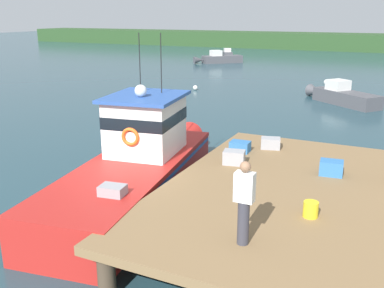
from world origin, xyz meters
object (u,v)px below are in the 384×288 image
(main_fishing_boat, at_px, (139,164))
(deckhand_by_the_boat, at_px, (244,201))
(moored_boat_outer_mooring, at_px, (342,96))
(moored_boat_off_the_point, at_px, (219,59))
(bait_bucket, at_px, (311,209))
(moored_boat_mid_harbor, at_px, (227,53))
(mooring_buoy_channel_marker, at_px, (195,88))
(crate_stack_near_edge, at_px, (240,147))
(crate_stack_mid_dock, at_px, (331,168))
(crate_single_far, at_px, (271,143))
(mooring_buoy_outer, at_px, (143,133))
(crate_single_by_cleat, at_px, (234,157))
(mooring_buoy_inshore, at_px, (327,82))

(main_fishing_boat, distance_m, deckhand_by_the_boat, 5.76)
(moored_boat_outer_mooring, height_order, moored_boat_off_the_point, moored_boat_off_the_point)
(main_fishing_boat, bearing_deg, bait_bucket, -18.00)
(deckhand_by_the_boat, distance_m, moored_boat_mid_harbor, 50.78)
(bait_bucket, relative_size, mooring_buoy_channel_marker, 0.98)
(crate_stack_near_edge, xyz_separation_m, moored_boat_mid_harbor, (-16.65, 41.82, -1.00))
(crate_stack_mid_dock, xyz_separation_m, moored_boat_outer_mooring, (-1.83, 16.58, -0.91))
(deckhand_by_the_boat, bearing_deg, moored_boat_mid_harbor, 111.53)
(bait_bucket, bearing_deg, deckhand_by_the_boat, -118.52)
(crate_stack_near_edge, height_order, bait_bucket, bait_bucket)
(crate_single_far, bearing_deg, mooring_buoy_outer, 156.27)
(crate_single_far, height_order, crate_single_by_cleat, crate_single_by_cleat)
(crate_single_far, distance_m, moored_boat_mid_harbor, 44.61)
(crate_single_far, bearing_deg, main_fishing_boat, -140.47)
(crate_single_by_cleat, bearing_deg, main_fishing_boat, -164.46)
(crate_single_far, distance_m, mooring_buoy_channel_marker, 18.46)
(mooring_buoy_inshore, bearing_deg, mooring_buoy_channel_marker, -141.06)
(crate_stack_mid_dock, xyz_separation_m, moored_boat_mid_harbor, (-19.54, 42.71, -1.04))
(main_fishing_boat, height_order, crate_single_far, main_fishing_boat)
(crate_stack_near_edge, xyz_separation_m, bait_bucket, (2.90, -3.70, 0.00))
(crate_stack_near_edge, bearing_deg, bait_bucket, -51.91)
(mooring_buoy_outer, bearing_deg, crate_single_by_cleat, -38.47)
(mooring_buoy_inshore, bearing_deg, crate_single_far, -85.51)
(crate_stack_mid_dock, bearing_deg, bait_bucket, -89.86)
(crate_stack_mid_dock, distance_m, mooring_buoy_channel_marker, 21.02)
(moored_boat_off_the_point, bearing_deg, moored_boat_outer_mooring, -49.41)
(crate_stack_near_edge, xyz_separation_m, moored_boat_off_the_point, (-14.53, 33.88, -0.88))
(mooring_buoy_channel_marker, height_order, mooring_buoy_inshore, mooring_buoy_inshore)
(crate_single_far, relative_size, deckhand_by_the_boat, 0.37)
(crate_single_by_cleat, bearing_deg, moored_boat_off_the_point, 112.84)
(crate_stack_near_edge, distance_m, mooring_buoy_outer, 7.02)
(bait_bucket, relative_size, mooring_buoy_outer, 0.73)
(mooring_buoy_channel_marker, xyz_separation_m, mooring_buoy_inshore, (8.20, 6.63, 0.04))
(bait_bucket, bearing_deg, mooring_buoy_outer, 139.95)
(mooring_buoy_channel_marker, bearing_deg, moored_boat_off_the_point, 106.89)
(moored_boat_outer_mooring, relative_size, moored_boat_mid_harbor, 1.27)
(crate_single_far, bearing_deg, moored_boat_off_the_point, 114.78)
(moored_boat_mid_harbor, height_order, moored_boat_off_the_point, moored_boat_off_the_point)
(crate_single_by_cleat, distance_m, moored_boat_off_the_point, 38.05)
(crate_stack_near_edge, height_order, mooring_buoy_channel_marker, crate_stack_near_edge)
(crate_single_far, bearing_deg, moored_boat_mid_harbor, 112.98)
(crate_single_far, relative_size, mooring_buoy_inshore, 1.39)
(deckhand_by_the_boat, distance_m, moored_boat_off_the_point, 42.64)
(crate_single_by_cleat, relative_size, mooring_buoy_outer, 1.29)
(bait_bucket, distance_m, moored_boat_mid_harbor, 49.54)
(moored_boat_mid_harbor, bearing_deg, moored_boat_off_the_point, -75.04)
(crate_single_far, xyz_separation_m, moored_boat_outer_mooring, (0.30, 14.92, -0.89))
(bait_bucket, bearing_deg, crate_single_by_cleat, 136.57)
(deckhand_by_the_boat, bearing_deg, bait_bucket, 61.48)
(crate_stack_near_edge, bearing_deg, moored_boat_mid_harbor, 111.71)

